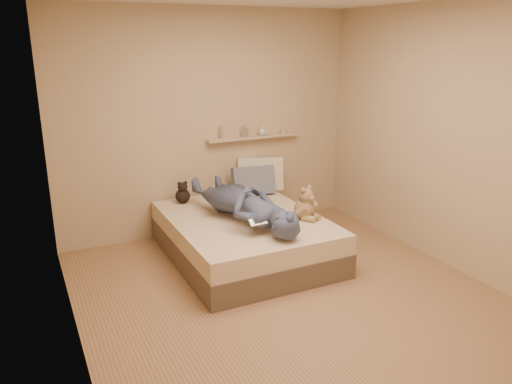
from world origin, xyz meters
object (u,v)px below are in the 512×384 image
dark_plush (183,194)px  person (244,203)px  pillow_grey (253,181)px  bed (244,237)px  wall_shelf (254,137)px  game_console (258,222)px  pillow_cream (260,174)px  teddy_bear (306,205)px

dark_plush → person: 0.91m
pillow_grey → dark_plush: bearing=177.0°
bed → person: size_ratio=1.19×
wall_shelf → pillow_grey: bearing=-116.8°
game_console → pillow_cream: size_ratio=0.31×
dark_plush → pillow_grey: bearing=-3.0°
dark_plush → pillow_grey: pillow_grey is taller
game_console → pillow_cream: bearing=62.8°
teddy_bear → person: 0.64m
person → wall_shelf: size_ratio=1.33×
pillow_cream → bed: bearing=-125.9°
bed → dark_plush: bearing=120.3°
bed → person: person is taller
dark_plush → wall_shelf: bearing=10.1°
pillow_grey → person: bearing=-121.8°
teddy_bear → dark_plush: teddy_bear is taller
game_console → teddy_bear: teddy_bear is taller
game_console → dark_plush: (-0.31, 1.30, -0.04)m
bed → wall_shelf: bearing=58.8°
dark_plush → pillow_grey: 0.87m
game_console → pillow_grey: 1.37m
bed → pillow_cream: (0.60, 0.83, 0.43)m
bed → pillow_grey: 0.91m
pillow_grey → person: size_ratio=0.31×
pillow_grey → person: (-0.48, -0.78, 0.02)m
pillow_grey → bed: bearing=-122.5°
teddy_bear → bed: bearing=149.3°
dark_plush → person: size_ratio=0.16×
dark_plush → person: person is taller
teddy_bear → dark_plush: bearing=132.7°
game_console → pillow_cream: (0.72, 1.39, 0.05)m
person → game_console: bearing=72.6°
pillow_cream → wall_shelf: wall_shelf is taller
person → pillow_cream: bearing=-134.0°
teddy_bear → dark_plush: 1.44m
teddy_bear → pillow_cream: size_ratio=0.64×
game_console → pillow_grey: bearing=66.1°
game_console → pillow_grey: size_ratio=0.34×
person → wall_shelf: 1.25m
dark_plush → wall_shelf: size_ratio=0.21×
teddy_bear → person: bearing=158.5°
person → dark_plush: bearing=-74.0°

